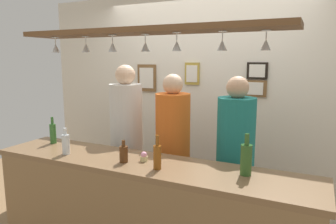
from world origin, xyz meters
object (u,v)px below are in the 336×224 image
bottle_beer_green_import (53,133)px  bottle_beer_amber_tall (157,156)px  person_left_white_patterned_shirt (127,131)px  bottle_soda_clear (66,144)px  bottle_beer_brown_stubby (124,154)px  cupcake (144,157)px  person_middle_orange_shirt (173,142)px  bottle_champagne_green (246,159)px  person_right_teal_shirt (235,150)px  picture_frame_caricature (147,78)px  picture_frame_upper_small (257,71)px  picture_frame_crest (192,74)px  picture_frame_lower_pair (253,88)px

bottle_beer_green_import → bottle_beer_amber_tall: same height
person_left_white_patterned_shirt → bottle_soda_clear: (-0.13, -0.75, 0.03)m
bottle_beer_brown_stubby → cupcake: size_ratio=2.31×
person_middle_orange_shirt → bottle_champagne_green: 1.02m
bottle_beer_green_import → cupcake: size_ratio=3.33×
person_middle_orange_shirt → bottle_beer_green_import: (-1.04, -0.53, 0.10)m
person_left_white_patterned_shirt → person_right_teal_shirt: 1.16m
person_left_white_patterned_shirt → bottle_champagne_green: 1.49m
picture_frame_caricature → bottle_beer_amber_tall: bearing=-58.1°
person_left_white_patterned_shirt → picture_frame_upper_small: 1.55m
bottle_champagne_green → picture_frame_upper_small: (-0.18, 1.33, 0.57)m
picture_frame_crest → picture_frame_caricature: bearing=180.0°
bottle_beer_amber_tall → cupcake: 0.23m
person_left_white_patterned_shirt → picture_frame_crest: bearing=60.3°
person_left_white_patterned_shirt → person_middle_orange_shirt: 0.54m
bottle_champagne_green → bottle_soda_clear: bearing=-173.3°
person_middle_orange_shirt → picture_frame_crest: 1.00m
bottle_champagne_green → bottle_beer_brown_stubby: bearing=-171.4°
picture_frame_lower_pair → bottle_champagne_green: bearing=-80.4°
bottle_beer_amber_tall → person_right_teal_shirt: bearing=61.1°
picture_frame_lower_pair → picture_frame_caricature: (-1.33, 0.00, 0.08)m
bottle_soda_clear → picture_frame_lower_pair: bearing=49.8°
bottle_soda_clear → picture_frame_lower_pair: size_ratio=0.77×
bottle_champagne_green → cupcake: 0.81m
person_right_teal_shirt → picture_frame_crest: size_ratio=6.45×
person_middle_orange_shirt → bottle_beer_brown_stubby: 0.72m
person_right_teal_shirt → cupcake: bearing=-133.6°
person_right_teal_shirt → bottle_champagne_green: bearing=-69.7°
bottle_beer_green_import → bottle_beer_brown_stubby: size_ratio=1.44×
cupcake → picture_frame_crest: picture_frame_crest is taller
person_middle_orange_shirt → picture_frame_caricature: bearing=133.3°
bottle_soda_clear → bottle_beer_brown_stubby: bearing=3.4°
person_left_white_patterned_shirt → cupcake: person_left_white_patterned_shirt is taller
person_left_white_patterned_shirt → bottle_beer_green_import: 0.73m
person_left_white_patterned_shirt → person_right_teal_shirt: bearing=0.0°
bottle_soda_clear → cupcake: bearing=10.2°
bottle_soda_clear → picture_frame_crest: 1.70m
bottle_beer_brown_stubby → picture_frame_lower_pair: picture_frame_lower_pair is taller
picture_frame_caricature → picture_frame_crest: 0.62m
person_middle_orange_shirt → picture_frame_crest: (-0.10, 0.76, 0.64)m
bottle_beer_brown_stubby → person_right_teal_shirt: bearing=44.6°
picture_frame_lower_pair → person_middle_orange_shirt: bearing=-128.5°
picture_frame_lower_pair → person_left_white_patterned_shirt: bearing=-146.3°
person_middle_orange_shirt → cupcake: 0.62m
picture_frame_lower_pair → picture_frame_crest: 0.73m
cupcake → picture_frame_caricature: size_ratio=0.23×
bottle_beer_amber_tall → bottle_soda_clear: bearing=-179.4°
picture_frame_caricature → bottle_beer_brown_stubby: bearing=-67.2°
person_left_white_patterned_shirt → bottle_beer_brown_stubby: bearing=-58.4°
person_left_white_patterned_shirt → cupcake: bearing=-47.4°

